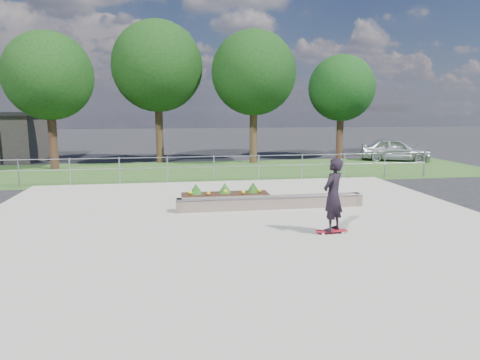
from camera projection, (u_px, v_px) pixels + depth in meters
name	position (u px, v px, depth m)	size (l,w,h in m)	color
ground	(241.00, 230.00, 11.47)	(120.00, 120.00, 0.00)	black
grass_verge	(207.00, 171.00, 22.18)	(30.00, 8.00, 0.02)	#2B4E1F
concrete_slab	(241.00, 229.00, 11.47)	(15.00, 15.00, 0.06)	#9D9A8C
fence	(214.00, 165.00, 18.65)	(20.06, 0.06, 1.20)	#96999E
tree_far_left	(48.00, 76.00, 22.08)	(4.55, 4.55, 7.15)	#301C13
tree_mid_left	(157.00, 67.00, 24.76)	(5.25, 5.25, 8.25)	#301F13
tree_mid_right	(254.00, 73.00, 24.71)	(4.90, 4.90, 7.70)	#362515
tree_far_right	(342.00, 88.00, 27.23)	(4.20, 4.20, 6.60)	#331E14
grind_ledge	(271.00, 202.00, 13.61)	(6.00, 0.44, 0.43)	brown
planter_bed	(226.00, 196.00, 14.68)	(3.00, 1.20, 0.61)	black
skateboarder	(333.00, 195.00, 10.75)	(0.80, 0.77, 1.94)	white
parked_car	(395.00, 150.00, 26.34)	(1.67, 4.14, 1.41)	#9DA2A6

